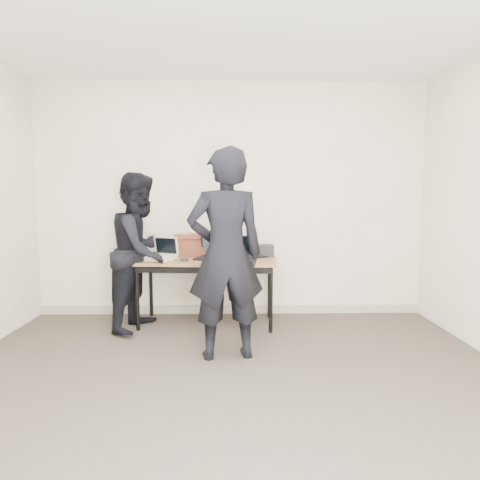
{
  "coord_description": "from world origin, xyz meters",
  "views": [
    {
      "loc": [
        0.03,
        -2.44,
        1.38
      ],
      "look_at": [
        0.1,
        1.6,
        0.95
      ],
      "focal_mm": 30.0,
      "sensor_mm": 36.0,
      "label": 1
    }
  ],
  "objects_px": {
    "desk": "(206,264)",
    "person_observer": "(141,251)",
    "laptop_right": "(248,252)",
    "person_typist": "(226,254)",
    "equipment_box": "(263,251)",
    "leather_satchel": "(192,245)",
    "laptop_center": "(212,254)",
    "laptop_beige": "(161,255)"
  },
  "relations": [
    {
      "from": "desk",
      "to": "laptop_beige",
      "type": "height_order",
      "value": "laptop_beige"
    },
    {
      "from": "leather_satchel",
      "to": "equipment_box",
      "type": "xyz_separation_m",
      "value": [
        0.81,
        -0.04,
        -0.06
      ]
    },
    {
      "from": "laptop_right",
      "to": "person_observer",
      "type": "relative_size",
      "value": 0.26
    },
    {
      "from": "equipment_box",
      "to": "person_typist",
      "type": "bearing_deg",
      "value": -110.18
    },
    {
      "from": "laptop_right",
      "to": "equipment_box",
      "type": "distance_m",
      "value": 0.18
    },
    {
      "from": "laptop_right",
      "to": "person_typist",
      "type": "relative_size",
      "value": 0.23
    },
    {
      "from": "laptop_center",
      "to": "desk",
      "type": "bearing_deg",
      "value": -153.2
    },
    {
      "from": "laptop_center",
      "to": "leather_satchel",
      "type": "distance_m",
      "value": 0.33
    },
    {
      "from": "desk",
      "to": "equipment_box",
      "type": "xyz_separation_m",
      "value": [
        0.63,
        0.19,
        0.12
      ]
    },
    {
      "from": "laptop_beige",
      "to": "leather_satchel",
      "type": "bearing_deg",
      "value": 64.83
    },
    {
      "from": "person_typist",
      "to": "desk",
      "type": "bearing_deg",
      "value": -86.27
    },
    {
      "from": "equipment_box",
      "to": "person_observer",
      "type": "height_order",
      "value": "person_observer"
    },
    {
      "from": "laptop_right",
      "to": "person_typist",
      "type": "height_order",
      "value": "person_typist"
    },
    {
      "from": "desk",
      "to": "equipment_box",
      "type": "distance_m",
      "value": 0.67
    },
    {
      "from": "desk",
      "to": "leather_satchel",
      "type": "relative_size",
      "value": 4.07
    },
    {
      "from": "desk",
      "to": "person_observer",
      "type": "bearing_deg",
      "value": -167.5
    },
    {
      "from": "desk",
      "to": "person_observer",
      "type": "xyz_separation_m",
      "value": [
        -0.68,
        -0.11,
        0.16
      ]
    },
    {
      "from": "leather_satchel",
      "to": "person_typist",
      "type": "xyz_separation_m",
      "value": [
        0.4,
        -1.14,
        0.05
      ]
    },
    {
      "from": "equipment_box",
      "to": "person_observer",
      "type": "distance_m",
      "value": 1.34
    },
    {
      "from": "laptop_center",
      "to": "equipment_box",
      "type": "distance_m",
      "value": 0.6
    },
    {
      "from": "equipment_box",
      "to": "person_observer",
      "type": "xyz_separation_m",
      "value": [
        -1.31,
        -0.3,
        0.03
      ]
    },
    {
      "from": "desk",
      "to": "leather_satchel",
      "type": "distance_m",
      "value": 0.34
    },
    {
      "from": "laptop_beige",
      "to": "laptop_right",
      "type": "xyz_separation_m",
      "value": [
        0.94,
        0.19,
        0.01
      ]
    },
    {
      "from": "laptop_center",
      "to": "laptop_right",
      "type": "height_order",
      "value": "laptop_right"
    },
    {
      "from": "person_typist",
      "to": "laptop_beige",
      "type": "bearing_deg",
      "value": -61.22
    },
    {
      "from": "laptop_right",
      "to": "person_typist",
      "type": "xyz_separation_m",
      "value": [
        -0.23,
        -1.07,
        0.12
      ]
    },
    {
      "from": "laptop_beige",
      "to": "leather_satchel",
      "type": "relative_size",
      "value": 1.03
    },
    {
      "from": "laptop_right",
      "to": "leather_satchel",
      "type": "relative_size",
      "value": 1.11
    },
    {
      "from": "laptop_center",
      "to": "equipment_box",
      "type": "height_order",
      "value": "laptop_center"
    },
    {
      "from": "laptop_center",
      "to": "laptop_right",
      "type": "distance_m",
      "value": 0.42
    },
    {
      "from": "leather_satchel",
      "to": "person_observer",
      "type": "xyz_separation_m",
      "value": [
        -0.5,
        -0.33,
        -0.03
      ]
    },
    {
      "from": "leather_satchel",
      "to": "person_observer",
      "type": "distance_m",
      "value": 0.6
    },
    {
      "from": "laptop_beige",
      "to": "equipment_box",
      "type": "bearing_deg",
      "value": 35.71
    },
    {
      "from": "laptop_right",
      "to": "laptop_beige",
      "type": "bearing_deg",
      "value": 165.64
    },
    {
      "from": "leather_satchel",
      "to": "laptop_right",
      "type": "bearing_deg",
      "value": 0.66
    },
    {
      "from": "desk",
      "to": "leather_satchel",
      "type": "xyz_separation_m",
      "value": [
        -0.18,
        0.23,
        0.19
      ]
    },
    {
      "from": "laptop_center",
      "to": "person_observer",
      "type": "distance_m",
      "value": 0.75
    },
    {
      "from": "equipment_box",
      "to": "laptop_beige",
      "type": "bearing_deg",
      "value": -168.58
    },
    {
      "from": "desk",
      "to": "person_observer",
      "type": "distance_m",
      "value": 0.71
    },
    {
      "from": "person_observer",
      "to": "laptop_center",
      "type": "bearing_deg",
      "value": -66.55
    },
    {
      "from": "laptop_center",
      "to": "leather_satchel",
      "type": "relative_size",
      "value": 0.98
    },
    {
      "from": "laptop_center",
      "to": "leather_satchel",
      "type": "bearing_deg",
      "value": 154.39
    }
  ]
}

